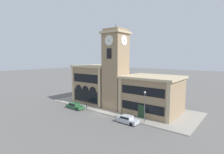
{
  "coord_description": "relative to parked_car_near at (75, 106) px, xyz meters",
  "views": [
    {
      "loc": [
        24.15,
        -26.72,
        11.76
      ],
      "look_at": [
        0.78,
        2.63,
        7.61
      ],
      "focal_mm": 28.0,
      "sensor_mm": 36.0,
      "label": 1
    }
  ],
  "objects": [
    {
      "name": "bollard",
      "position": [
        2.3,
        1.54,
        -0.03
      ],
      "size": [
        0.18,
        0.18,
        1.06
      ],
      "color": "black",
      "rests_on": "sidewalk_kerb"
    },
    {
      "name": "clock_tower",
      "position": [
        7.19,
        6.1,
        8.41
      ],
      "size": [
        5.25,
        5.25,
        19.33
      ],
      "color": "#937A5B",
      "rests_on": "ground_plane"
    },
    {
      "name": "parked_car_mid",
      "position": [
        14.56,
        -0.0,
        0.02
      ],
      "size": [
        4.0,
        1.72,
        1.36
      ],
      "rotation": [
        0.0,
        0.0,
        -0.0
      ],
      "color": "#B2B7C1",
      "rests_on": "ground_plane"
    },
    {
      "name": "ground_plane",
      "position": [
        7.19,
        1.19,
        -0.7
      ],
      "size": [
        300.0,
        300.0,
        0.0
      ],
      "primitive_type": "plane",
      "color": "#605E5B"
    },
    {
      "name": "street_lamp",
      "position": [
        17.05,
        1.74,
        3.21
      ],
      "size": [
        0.36,
        0.36,
        5.72
      ],
      "color": "#4C4C51",
      "rests_on": "sidewalk_kerb"
    },
    {
      "name": "parked_car_near",
      "position": [
        0.0,
        0.0,
        0.0
      ],
      "size": [
        4.63,
        1.73,
        1.34
      ],
      "rotation": [
        0.0,
        0.0,
        -0.0
      ],
      "color": "#285633",
      "rests_on": "ground_plane"
    },
    {
      "name": "town_hall_left_wing",
      "position": [
        -0.47,
        8.34,
        4.23
      ],
      "size": [
        10.86,
        9.8,
        9.79
      ],
      "color": "#937A5B",
      "rests_on": "ground_plane"
    },
    {
      "name": "town_hall_right_wing",
      "position": [
        15.32,
        8.35,
        3.31
      ],
      "size": [
        11.8,
        9.8,
        7.95
      ],
      "color": "#937A5B",
      "rests_on": "ground_plane"
    },
    {
      "name": "sidewalk_kerb",
      "position": [
        7.19,
        8.06,
        -0.62
      ],
      "size": [
        35.35,
        13.73,
        0.15
      ],
      "color": "gray",
      "rests_on": "ground_plane"
    }
  ]
}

